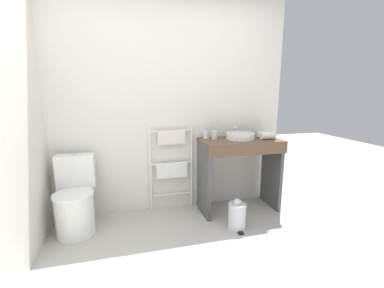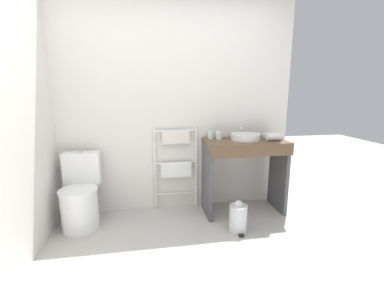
% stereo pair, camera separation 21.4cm
% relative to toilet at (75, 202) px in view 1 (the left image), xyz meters
% --- Properties ---
extents(wall_back, '(2.88, 0.12, 2.62)m').
position_rel_toilet_xyz_m(wall_back, '(1.04, 0.37, 1.00)').
color(wall_back, silver).
rests_on(wall_back, ground_plane).
extents(wall_side, '(0.12, 2.24, 2.62)m').
position_rel_toilet_xyz_m(wall_side, '(-0.34, -0.45, 1.00)').
color(wall_side, silver).
rests_on(wall_side, ground_plane).
extents(toilet, '(0.39, 0.51, 0.79)m').
position_rel_toilet_xyz_m(toilet, '(0.00, 0.00, 0.00)').
color(toilet, white).
rests_on(toilet, ground_plane).
extents(towel_radiator, '(0.53, 0.06, 1.01)m').
position_rel_toilet_xyz_m(towel_radiator, '(1.05, 0.26, 0.32)').
color(towel_radiator, white).
rests_on(towel_radiator, ground_plane).
extents(vanity_counter, '(0.93, 0.50, 0.88)m').
position_rel_toilet_xyz_m(vanity_counter, '(1.83, 0.03, 0.27)').
color(vanity_counter, brown).
rests_on(vanity_counter, ground_plane).
extents(sink_basin, '(0.33, 0.33, 0.07)m').
position_rel_toilet_xyz_m(sink_basin, '(1.84, 0.07, 0.60)').
color(sink_basin, white).
rests_on(sink_basin, vanity_counter).
extents(faucet, '(0.02, 0.10, 0.13)m').
position_rel_toilet_xyz_m(faucet, '(1.84, 0.25, 0.64)').
color(faucet, silver).
rests_on(faucet, vanity_counter).
extents(cup_near_wall, '(0.07, 0.07, 0.09)m').
position_rel_toilet_xyz_m(cup_near_wall, '(1.46, 0.21, 0.61)').
color(cup_near_wall, silver).
rests_on(cup_near_wall, vanity_counter).
extents(cup_near_edge, '(0.07, 0.07, 0.10)m').
position_rel_toilet_xyz_m(cup_near_edge, '(1.55, 0.15, 0.61)').
color(cup_near_edge, silver).
rests_on(cup_near_edge, vanity_counter).
extents(hair_dryer, '(0.21, 0.19, 0.09)m').
position_rel_toilet_xyz_m(hair_dryer, '(2.15, -0.02, 0.60)').
color(hair_dryer, white).
rests_on(hair_dryer, vanity_counter).
extents(trash_bin, '(0.18, 0.22, 0.34)m').
position_rel_toilet_xyz_m(trash_bin, '(1.62, -0.39, -0.16)').
color(trash_bin, silver).
rests_on(trash_bin, ground_plane).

